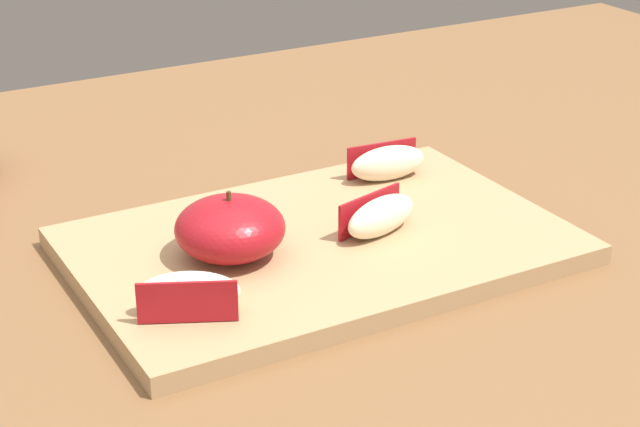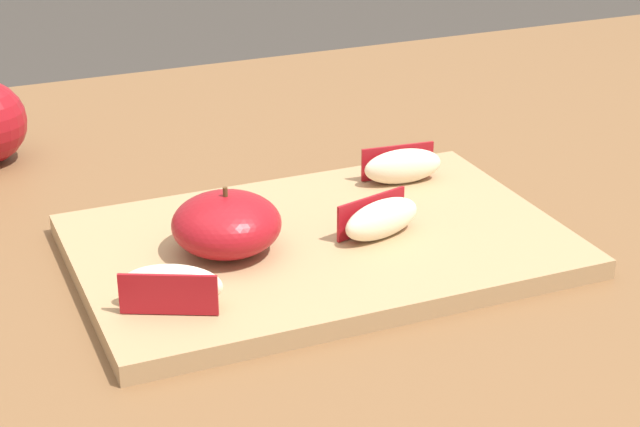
# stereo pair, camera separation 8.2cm
# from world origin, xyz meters

# --- Properties ---
(dining_table) EXTENTS (1.49, 0.99, 0.74)m
(dining_table) POSITION_xyz_m (0.00, 0.00, 0.65)
(dining_table) COLOR brown
(dining_table) RESTS_ON ground_plane
(cutting_board) EXTENTS (0.38, 0.25, 0.02)m
(cutting_board) POSITION_xyz_m (-0.05, -0.05, 0.74)
(cutting_board) COLOR #A37F56
(cutting_board) RESTS_ON dining_table
(apple_half_skin_up) EXTENTS (0.08, 0.08, 0.05)m
(apple_half_skin_up) POSITION_xyz_m (-0.13, -0.04, 0.77)
(apple_half_skin_up) COLOR maroon
(apple_half_skin_up) RESTS_ON cutting_board
(apple_wedge_middle) EXTENTS (0.07, 0.03, 0.03)m
(apple_wedge_middle) POSITION_xyz_m (0.06, 0.03, 0.77)
(apple_wedge_middle) COLOR beige
(apple_wedge_middle) RESTS_ON cutting_board
(apple_wedge_front) EXTENTS (0.07, 0.04, 0.03)m
(apple_wedge_front) POSITION_xyz_m (-0.01, -0.06, 0.77)
(apple_wedge_front) COLOR beige
(apple_wedge_front) RESTS_ON cutting_board
(apple_wedge_near_knife) EXTENTS (0.07, 0.05, 0.03)m
(apple_wedge_near_knife) POSITION_xyz_m (-0.19, -0.11, 0.77)
(apple_wedge_near_knife) COLOR beige
(apple_wedge_near_knife) RESTS_ON cutting_board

